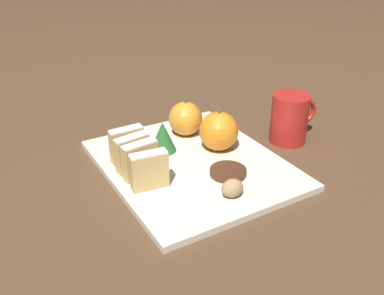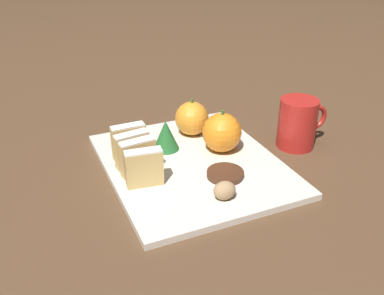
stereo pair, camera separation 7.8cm
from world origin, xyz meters
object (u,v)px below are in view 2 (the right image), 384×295
(orange_near, at_px, (192,118))
(orange_far, at_px, (222,132))
(chocolate_cookie, at_px, (225,174))
(walnut, at_px, (223,191))
(coffee_mug, at_px, (298,123))

(orange_near, bearing_deg, orange_far, -75.15)
(orange_near, height_order, chocolate_cookie, orange_near)
(walnut, bearing_deg, coffee_mug, 27.87)
(orange_near, relative_size, chocolate_cookie, 1.20)
(orange_far, height_order, coffee_mug, coffee_mug)
(coffee_mug, bearing_deg, orange_far, 170.95)
(walnut, relative_size, coffee_mug, 0.34)
(orange_near, xyz_separation_m, walnut, (-0.05, -0.24, -0.02))
(orange_far, distance_m, coffee_mug, 0.16)
(orange_far, bearing_deg, chocolate_cookie, -113.23)
(orange_near, distance_m, walnut, 0.24)
(orange_near, distance_m, chocolate_cookie, 0.18)
(walnut, bearing_deg, orange_far, 63.46)
(walnut, xyz_separation_m, chocolate_cookie, (0.04, 0.06, -0.01))
(orange_near, bearing_deg, walnut, -102.01)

